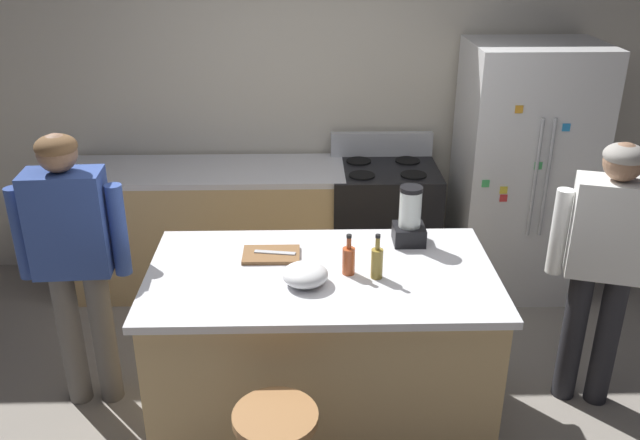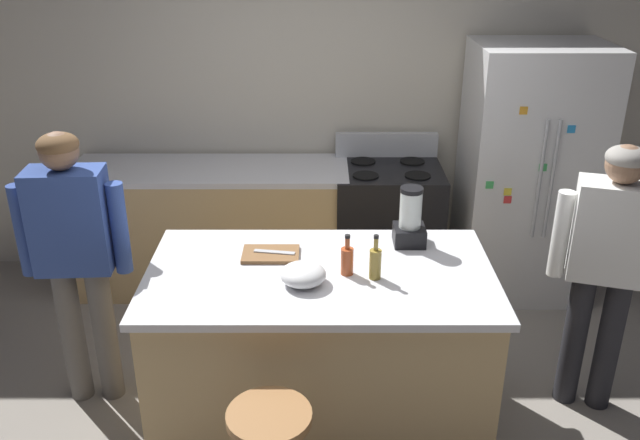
{
  "view_description": "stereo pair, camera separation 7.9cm",
  "coord_description": "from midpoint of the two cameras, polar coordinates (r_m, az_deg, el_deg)",
  "views": [
    {
      "loc": [
        -0.08,
        -3.01,
        2.58
      ],
      "look_at": [
        0.0,
        0.3,
        1.09
      ],
      "focal_mm": 37.88,
      "sensor_mm": 36.0,
      "label": 1
    },
    {
      "loc": [
        0.0,
        -3.01,
        2.58
      ],
      "look_at": [
        0.0,
        0.3,
        1.09
      ],
      "focal_mm": 37.88,
      "sensor_mm": 36.0,
      "label": 2
    }
  ],
  "objects": [
    {
      "name": "ground_plane",
      "position": [
        3.97,
        -0.49,
        -16.39
      ],
      "size": [
        14.0,
        14.0,
        0.0
      ],
      "primitive_type": "plane",
      "color": "gray"
    },
    {
      "name": "person_by_island_left",
      "position": [
        3.83,
        -20.71,
        -2.33
      ],
      "size": [
        0.59,
        0.24,
        1.61
      ],
      "color": "#66605B",
      "rests_on": "ground_plane"
    },
    {
      "name": "cutting_board",
      "position": [
        3.58,
        -4.78,
        -2.94
      ],
      "size": [
        0.3,
        0.2,
        0.02
      ],
      "primitive_type": "cube",
      "color": "brown",
      "rests_on": "kitchen_island"
    },
    {
      "name": "bottle_vinegar",
      "position": [
        3.34,
        4.16,
        -3.57
      ],
      "size": [
        0.06,
        0.06,
        0.24
      ],
      "color": "olive",
      "rests_on": "kitchen_island"
    },
    {
      "name": "chef_knife",
      "position": [
        3.57,
        -4.46,
        -2.76
      ],
      "size": [
        0.22,
        0.06,
        0.01
      ],
      "primitive_type": "cube",
      "rotation": [
        0.0,
        0.0,
        -0.16
      ],
      "color": "#B7BABF",
      "rests_on": "cutting_board"
    },
    {
      "name": "mixing_bowl",
      "position": [
        3.29,
        -1.96,
        -4.63
      ],
      "size": [
        0.23,
        0.23,
        0.1
      ],
      "primitive_type": "ellipsoid",
      "color": "white",
      "rests_on": "kitchen_island"
    },
    {
      "name": "bottle_cooking_sauce",
      "position": [
        3.37,
        1.76,
        -3.36
      ],
      "size": [
        0.06,
        0.06,
        0.22
      ],
      "color": "#B24C26",
      "rests_on": "kitchen_island"
    },
    {
      "name": "kitchen_island",
      "position": [
        3.68,
        -0.52,
        -10.78
      ],
      "size": [
        1.77,
        0.99,
        0.94
      ],
      "color": "tan",
      "rests_on": "ground_plane"
    },
    {
      "name": "back_wall",
      "position": [
        5.11,
        -0.89,
        10.26
      ],
      "size": [
        8.0,
        0.1,
        2.7
      ],
      "primitive_type": "cube",
      "color": "beige",
      "rests_on": "ground_plane"
    },
    {
      "name": "refrigerator",
      "position": [
        5.05,
        16.33,
        3.89
      ],
      "size": [
        0.9,
        0.73,
        1.83
      ],
      "color": "silver",
      "rests_on": "ground_plane"
    },
    {
      "name": "person_by_sink_right",
      "position": [
        3.89,
        22.46,
        -2.64
      ],
      "size": [
        0.59,
        0.33,
        1.56
      ],
      "color": "#26262B",
      "rests_on": "ground_plane"
    },
    {
      "name": "back_counter_run",
      "position": [
        5.08,
        -9.84,
        -0.7
      ],
      "size": [
        2.0,
        0.64,
        0.94
      ],
      "color": "tan",
      "rests_on": "ground_plane"
    },
    {
      "name": "blender_appliance",
      "position": [
        3.69,
        6.97,
        0.03
      ],
      "size": [
        0.17,
        0.17,
        0.33
      ],
      "color": "black",
      "rests_on": "kitchen_island"
    },
    {
      "name": "stove_range",
      "position": [
        5.03,
        4.88,
        -0.57
      ],
      "size": [
        0.76,
        0.65,
        1.12
      ],
      "color": "black",
      "rests_on": "ground_plane"
    }
  ]
}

